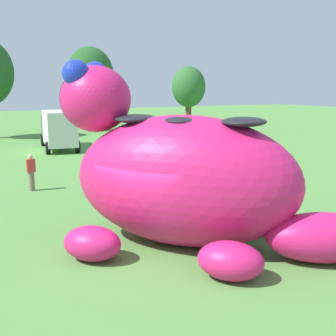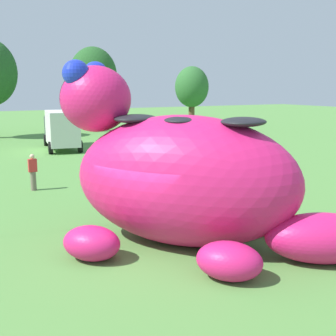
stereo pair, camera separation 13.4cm
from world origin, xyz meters
The scene contains 7 objects.
ground_plane centered at (0.00, 0.00, 0.00)m, with size 160.00×160.00×0.00m, color #568E42.
giant_inflatable_creature centered at (1.29, 0.21, 2.04)m, with size 9.81×8.53×5.58m.
box_truck centered at (3.56, 22.48, 1.60)m, with size 3.18×6.64×2.95m.
tree_centre_left centered at (10.32, 34.14, 5.79)m, with size 4.99×4.99×8.86m.
tree_centre centered at (22.55, 34.19, 4.66)m, with size 4.01×4.01×7.13m.
spectator_near_inflatable centered at (-1.29, 9.58, 0.85)m, with size 0.38×0.26×1.71m.
spectator_mid_field centered at (11.70, 16.96, 0.85)m, with size 0.38×0.26×1.71m.
Camera 2 is at (-5.35, -10.89, 4.78)m, focal length 46.83 mm.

